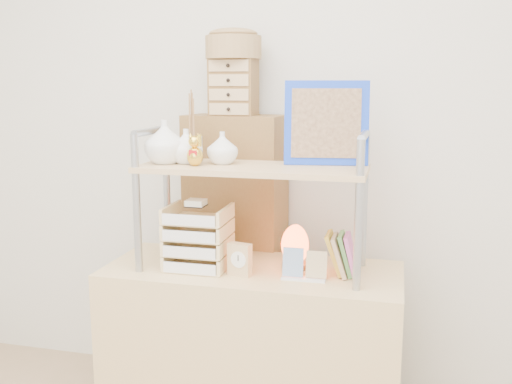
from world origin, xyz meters
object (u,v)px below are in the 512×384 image
at_px(salt_lamp, 295,246).
at_px(letter_tray, 197,241).
at_px(cabinet, 236,257).
at_px(desk, 253,354).

bearing_deg(salt_lamp, letter_tray, -165.80).
height_order(cabinet, letter_tray, cabinet).
xyz_separation_m(letter_tray, salt_lamp, (0.38, 0.10, -0.02)).
relative_size(cabinet, salt_lamp, 7.38).
distance_m(letter_tray, salt_lamp, 0.40).
height_order(desk, salt_lamp, salt_lamp).
bearing_deg(salt_lamp, cabinet, 136.48).
height_order(desk, letter_tray, letter_tray).
xyz_separation_m(desk, letter_tray, (-0.22, -0.05, 0.49)).
bearing_deg(cabinet, desk, -59.41).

